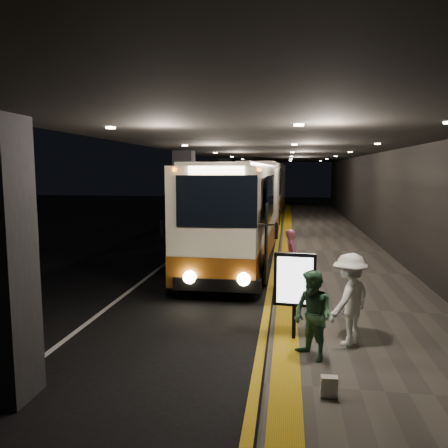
# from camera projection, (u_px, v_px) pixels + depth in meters

# --- Properties ---
(ground) EXTENTS (90.00, 90.00, 0.00)m
(ground) POSITION_uv_depth(u_px,v_px,m) (201.00, 278.00, 14.58)
(ground) COLOR black
(lane_line_white) EXTENTS (0.12, 50.00, 0.01)m
(lane_line_white) POSITION_uv_depth(u_px,v_px,m) (184.00, 250.00, 19.74)
(lane_line_white) COLOR silver
(lane_line_white) RESTS_ON ground
(kerb_stripe_yellow) EXTENTS (0.18, 50.00, 0.01)m
(kerb_stripe_yellow) POSITION_uv_depth(u_px,v_px,m) (276.00, 252.00, 19.15)
(kerb_stripe_yellow) COLOR gold
(kerb_stripe_yellow) RESTS_ON ground
(sidewalk) EXTENTS (4.50, 50.00, 0.15)m
(sidewalk) POSITION_uv_depth(u_px,v_px,m) (332.00, 252.00, 18.79)
(sidewalk) COLOR #514C44
(sidewalk) RESTS_ON ground
(tactile_strip) EXTENTS (0.50, 50.00, 0.01)m
(tactile_strip) POSITION_uv_depth(u_px,v_px,m) (287.00, 249.00, 19.05)
(tactile_strip) COLOR gold
(tactile_strip) RESTS_ON sidewalk
(terminal_wall) EXTENTS (0.10, 50.00, 6.00)m
(terminal_wall) POSITION_uv_depth(u_px,v_px,m) (389.00, 184.00, 18.11)
(terminal_wall) COLOR black
(terminal_wall) RESTS_ON ground
(support_columns) EXTENTS (0.80, 24.80, 4.40)m
(support_columns) POSITION_uv_depth(u_px,v_px,m) (184.00, 203.00, 18.45)
(support_columns) COLOR black
(support_columns) RESTS_ON ground
(canopy) EXTENTS (9.00, 50.00, 0.40)m
(canopy) POSITION_uv_depth(u_px,v_px,m) (281.00, 146.00, 18.56)
(canopy) COLOR black
(canopy) RESTS_ON support_columns
(coach_main) EXTENTS (2.82, 11.95, 3.70)m
(coach_main) POSITION_uv_depth(u_px,v_px,m) (240.00, 216.00, 17.23)
(coach_main) COLOR beige
(coach_main) RESTS_ON ground
(coach_second) EXTENTS (3.17, 12.93, 4.04)m
(coach_second) POSITION_uv_depth(u_px,v_px,m) (263.00, 192.00, 32.57)
(coach_second) COLOR beige
(coach_second) RESTS_ON ground
(passenger_boarding) EXTENTS (0.49, 0.66, 1.62)m
(passenger_boarding) POSITION_uv_depth(u_px,v_px,m) (291.00, 255.00, 13.51)
(passenger_boarding) COLOR #DA6694
(passenger_boarding) RESTS_ON sidewalk
(passenger_waiting_green) EXTENTS (0.89, 0.92, 1.64)m
(passenger_waiting_green) POSITION_uv_depth(u_px,v_px,m) (313.00, 315.00, 7.91)
(passenger_waiting_green) COLOR #407350
(passenger_waiting_green) RESTS_ON sidewalk
(passenger_waiting_white) EXTENTS (1.15, 1.28, 1.83)m
(passenger_waiting_white) POSITION_uv_depth(u_px,v_px,m) (350.00, 299.00, 8.58)
(passenger_waiting_white) COLOR white
(passenger_waiting_white) RESTS_ON sidewalk
(bag_polka) EXTENTS (0.27, 0.15, 0.31)m
(bag_polka) POSITION_uv_depth(u_px,v_px,m) (346.00, 312.00, 10.15)
(bag_polka) COLOR black
(bag_polka) RESTS_ON sidewalk
(bag_plain) EXTENTS (0.26, 0.15, 0.32)m
(bag_plain) POSITION_uv_depth(u_px,v_px,m) (329.00, 386.00, 6.65)
(bag_plain) COLOR silver
(bag_plain) RESTS_ON sidewalk
(info_sign) EXTENTS (0.85, 0.18, 1.78)m
(info_sign) POSITION_uv_depth(u_px,v_px,m) (295.00, 281.00, 8.80)
(info_sign) COLOR black
(info_sign) RESTS_ON sidewalk
(stanchion_post) EXTENTS (0.05, 0.05, 1.18)m
(stanchion_post) POSITION_uv_depth(u_px,v_px,m) (283.00, 280.00, 11.40)
(stanchion_post) COLOR black
(stanchion_post) RESTS_ON sidewalk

